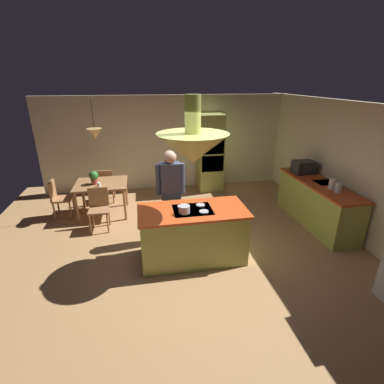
% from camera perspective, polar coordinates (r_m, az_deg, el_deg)
% --- Properties ---
extents(ground, '(8.16, 8.16, 0.00)m').
position_cam_1_polar(ground, '(5.31, -0.28, -11.74)').
color(ground, '#AD7F51').
extents(wall_back, '(6.80, 0.10, 2.55)m').
position_cam_1_polar(wall_back, '(8.02, -4.74, 9.76)').
color(wall_back, beige).
rests_on(wall_back, ground).
extents(wall_right, '(0.10, 7.20, 2.55)m').
position_cam_1_polar(wall_right, '(6.46, 28.75, 4.16)').
color(wall_right, beige).
rests_on(wall_right, ground).
extents(kitchen_island, '(1.80, 0.90, 0.95)m').
position_cam_1_polar(kitchen_island, '(4.90, 0.13, -8.43)').
color(kitchen_island, '#A0A84C').
rests_on(kitchen_island, ground).
extents(counter_run_right, '(0.73, 2.25, 0.93)m').
position_cam_1_polar(counter_run_right, '(6.62, 23.72, -1.99)').
color(counter_run_right, '#A0A84C').
rests_on(counter_run_right, ground).
extents(oven_tower, '(0.66, 0.62, 2.08)m').
position_cam_1_polar(oven_tower, '(7.87, 3.69, 7.80)').
color(oven_tower, '#A0A84C').
rests_on(oven_tower, ground).
extents(dining_table, '(1.13, 0.92, 0.76)m').
position_cam_1_polar(dining_table, '(6.72, -17.69, 0.97)').
color(dining_table, '#A16F45').
rests_on(dining_table, ground).
extents(person_at_island, '(0.53, 0.24, 1.76)m').
position_cam_1_polar(person_at_island, '(5.27, -4.29, 0.38)').
color(person_at_island, tan).
rests_on(person_at_island, ground).
extents(range_hood, '(1.10, 1.10, 1.00)m').
position_cam_1_polar(range_hood, '(4.34, 0.15, 9.13)').
color(range_hood, '#A0A84C').
extents(pendant_light_over_table, '(0.32, 0.32, 0.82)m').
position_cam_1_polar(pendant_light_over_table, '(6.42, -18.92, 11.00)').
color(pendant_light_over_table, '#E0B266').
extents(chair_facing_island, '(0.40, 0.40, 0.87)m').
position_cam_1_polar(chair_facing_island, '(6.15, -18.19, -2.65)').
color(chair_facing_island, '#A16F45').
rests_on(chair_facing_island, ground).
extents(chair_by_back_wall, '(0.40, 0.40, 0.87)m').
position_cam_1_polar(chair_by_back_wall, '(7.42, -17.00, 1.65)').
color(chair_by_back_wall, '#A16F45').
rests_on(chair_by_back_wall, ground).
extents(chair_at_corner, '(0.40, 0.40, 0.87)m').
position_cam_1_polar(chair_at_corner, '(6.97, -25.23, -0.82)').
color(chair_at_corner, '#A16F45').
rests_on(chair_at_corner, ground).
extents(potted_plant_on_table, '(0.20, 0.20, 0.30)m').
position_cam_1_polar(potted_plant_on_table, '(6.62, -19.11, 2.89)').
color(potted_plant_on_table, '#99382D').
rests_on(potted_plant_on_table, dining_table).
extents(cup_on_table, '(0.07, 0.07, 0.09)m').
position_cam_1_polar(cup_on_table, '(6.46, -18.16, 1.41)').
color(cup_on_table, white).
rests_on(cup_on_table, dining_table).
extents(canister_flour, '(0.12, 0.12, 0.19)m').
position_cam_1_polar(canister_flour, '(6.02, 27.29, 0.77)').
color(canister_flour, silver).
rests_on(canister_flour, counter_run_right).
extents(canister_sugar, '(0.13, 0.13, 0.21)m').
position_cam_1_polar(canister_sugar, '(6.15, 26.33, 1.46)').
color(canister_sugar, silver).
rests_on(canister_sugar, counter_run_right).
extents(microwave_on_counter, '(0.46, 0.36, 0.28)m').
position_cam_1_polar(microwave_on_counter, '(6.94, 21.51, 4.67)').
color(microwave_on_counter, '#232326').
rests_on(microwave_on_counter, counter_run_right).
extents(cooking_pot_on_cooktop, '(0.18, 0.18, 0.12)m').
position_cam_1_polar(cooking_pot_on_cooktop, '(4.51, -1.56, -3.47)').
color(cooking_pot_on_cooktop, '#B2B2B7').
rests_on(cooking_pot_on_cooktop, kitchen_island).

